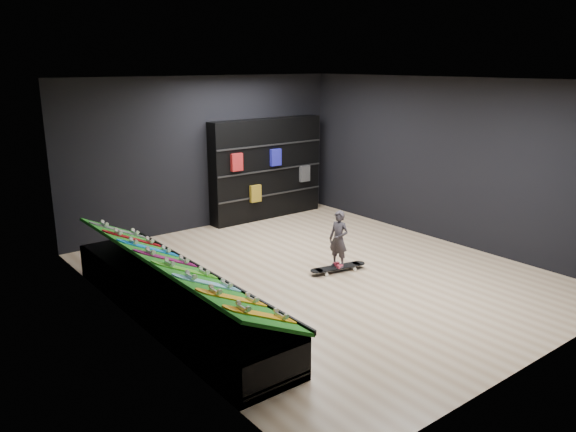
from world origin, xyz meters
TOP-DOWN VIEW (x-y plane):
  - floor at (0.00, 0.00)m, footprint 6.00×7.00m
  - ceiling at (0.00, 0.00)m, footprint 6.00×7.00m
  - wall_back at (0.00, 3.50)m, footprint 6.00×0.02m
  - wall_front at (0.00, -3.50)m, footprint 6.00×0.02m
  - wall_left at (-3.00, 0.00)m, footprint 0.02×7.00m
  - wall_right at (3.00, 0.00)m, footprint 0.02×7.00m
  - display_rack at (-2.55, 0.00)m, footprint 0.90×4.50m
  - turf_ramp at (-2.50, 0.00)m, footprint 0.92×4.50m
  - back_shelving at (1.34, 3.32)m, footprint 2.64×0.31m
  - floor_skateboard at (0.30, -0.08)m, footprint 1.00×0.42m
  - child at (0.30, -0.08)m, footprint 0.19×0.24m
  - display_board_0 at (-2.49, -1.90)m, footprint 0.93×0.22m
  - display_board_1 at (-2.49, -1.36)m, footprint 0.93×0.22m
  - display_board_2 at (-2.49, -0.81)m, footprint 0.93×0.22m
  - display_board_3 at (-2.49, -0.27)m, footprint 0.93×0.22m
  - display_board_4 at (-2.49, 0.27)m, footprint 0.93×0.22m
  - display_board_5 at (-2.49, 0.81)m, footprint 0.93×0.22m
  - display_board_6 at (-2.49, 1.36)m, footprint 0.93×0.22m
  - display_board_7 at (-2.49, 1.90)m, footprint 0.93×0.22m

SIDE VIEW (x-z plane):
  - floor at x=0.00m, z-range -0.01..0.01m
  - floor_skateboard at x=0.30m, z-range 0.00..0.09m
  - display_rack at x=-2.55m, z-range 0.00..0.50m
  - child at x=0.30m, z-range 0.09..0.64m
  - turf_ramp at x=-2.50m, z-range 0.48..0.94m
  - display_board_0 at x=-2.49m, z-range 0.49..0.99m
  - display_board_1 at x=-2.49m, z-range 0.49..0.99m
  - display_board_2 at x=-2.49m, z-range 0.49..0.99m
  - display_board_3 at x=-2.49m, z-range 0.49..0.99m
  - display_board_4 at x=-2.49m, z-range 0.49..0.99m
  - display_board_5 at x=-2.49m, z-range 0.49..0.99m
  - display_board_6 at x=-2.49m, z-range 0.49..0.99m
  - display_board_7 at x=-2.49m, z-range 0.49..0.99m
  - back_shelving at x=1.34m, z-range 0.00..2.11m
  - wall_back at x=0.00m, z-range 0.00..3.00m
  - wall_front at x=0.00m, z-range 0.00..3.00m
  - wall_left at x=-3.00m, z-range 0.00..3.00m
  - wall_right at x=3.00m, z-range 0.00..3.00m
  - ceiling at x=0.00m, z-range 3.00..3.00m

